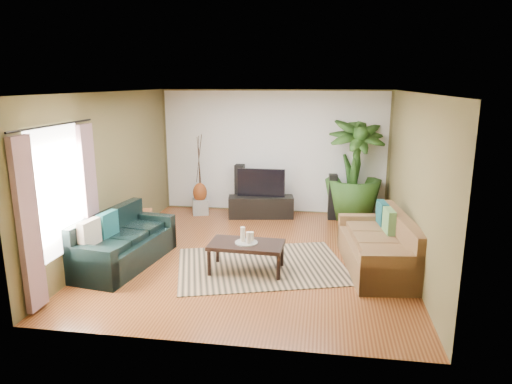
% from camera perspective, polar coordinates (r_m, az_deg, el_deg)
% --- Properties ---
extents(floor, '(5.50, 5.50, 0.00)m').
position_cam_1_polar(floor, '(7.82, -0.22, -7.85)').
color(floor, brown).
rests_on(floor, ground).
extents(ceiling, '(5.50, 5.50, 0.00)m').
position_cam_1_polar(ceiling, '(7.28, -0.24, 12.36)').
color(ceiling, white).
rests_on(ceiling, ground).
extents(wall_back, '(5.00, 0.00, 5.00)m').
position_cam_1_polar(wall_back, '(10.11, 2.19, 5.01)').
color(wall_back, brown).
rests_on(wall_back, ground).
extents(wall_front, '(5.00, 0.00, 5.00)m').
position_cam_1_polar(wall_front, '(4.82, -5.31, -4.69)').
color(wall_front, brown).
rests_on(wall_front, ground).
extents(wall_left, '(0.00, 5.50, 5.50)m').
position_cam_1_polar(wall_left, '(8.19, -17.80, 2.34)').
color(wall_left, brown).
rests_on(wall_left, ground).
extents(wall_right, '(0.00, 5.50, 5.50)m').
position_cam_1_polar(wall_right, '(7.47, 19.08, 1.20)').
color(wall_right, brown).
rests_on(wall_right, ground).
extents(backwall_panel, '(4.90, 0.00, 4.90)m').
position_cam_1_polar(backwall_panel, '(10.10, 2.18, 5.01)').
color(backwall_panel, white).
rests_on(backwall_panel, ground).
extents(window_pane, '(0.00, 1.80, 1.80)m').
position_cam_1_polar(window_pane, '(6.81, -23.58, 0.08)').
color(window_pane, white).
rests_on(window_pane, ground).
extents(curtain_near, '(0.08, 0.35, 2.20)m').
position_cam_1_polar(curtain_near, '(6.24, -26.58, -3.76)').
color(curtain_near, gray).
rests_on(curtain_near, ground).
extents(curtain_far, '(0.08, 0.35, 2.20)m').
position_cam_1_polar(curtain_far, '(7.47, -20.06, -0.47)').
color(curtain_far, gray).
rests_on(curtain_far, ground).
extents(curtain_rod, '(0.03, 1.90, 0.03)m').
position_cam_1_polar(curtain_rod, '(6.65, -23.94, 7.63)').
color(curtain_rod, black).
rests_on(curtain_rod, ground).
extents(sofa_left, '(1.10, 2.02, 0.85)m').
position_cam_1_polar(sofa_left, '(7.58, -16.12, -5.69)').
color(sofa_left, black).
rests_on(sofa_left, floor).
extents(sofa_right, '(1.16, 2.13, 0.85)m').
position_cam_1_polar(sofa_right, '(7.38, 14.91, -6.12)').
color(sofa_right, brown).
rests_on(sofa_right, floor).
extents(area_rug, '(3.04, 2.52, 0.01)m').
position_cam_1_polar(area_rug, '(7.36, 0.69, -9.20)').
color(area_rug, tan).
rests_on(area_rug, floor).
extents(coffee_table, '(1.15, 0.67, 0.46)m').
position_cam_1_polar(coffee_table, '(7.09, -1.21, -8.14)').
color(coffee_table, black).
rests_on(coffee_table, floor).
extents(candle_tray, '(0.35, 0.35, 0.02)m').
position_cam_1_polar(candle_tray, '(7.01, -1.22, -6.33)').
color(candle_tray, gray).
rests_on(candle_tray, coffee_table).
extents(candle_tall, '(0.07, 0.07, 0.23)m').
position_cam_1_polar(candle_tall, '(7.01, -1.67, -5.29)').
color(candle_tall, beige).
rests_on(candle_tall, candle_tray).
extents(candle_mid, '(0.07, 0.07, 0.17)m').
position_cam_1_polar(candle_mid, '(6.93, -0.95, -5.72)').
color(candle_mid, beige).
rests_on(candle_mid, candle_tray).
extents(candle_short, '(0.07, 0.07, 0.14)m').
position_cam_1_polar(candle_short, '(7.03, -0.57, -5.58)').
color(candle_short, white).
rests_on(candle_short, candle_tray).
extents(tv_stand, '(1.44, 0.64, 0.46)m').
position_cam_1_polar(tv_stand, '(9.85, 0.62, -1.87)').
color(tv_stand, black).
rests_on(tv_stand, floor).
extents(television, '(1.02, 0.06, 0.60)m').
position_cam_1_polar(television, '(9.74, 0.65, 1.18)').
color(television, black).
rests_on(television, tv_stand).
extents(speaker_left, '(0.20, 0.23, 1.09)m').
position_cam_1_polar(speaker_left, '(10.13, -2.04, 0.40)').
color(speaker_left, black).
rests_on(speaker_left, floor).
extents(speaker_right, '(0.19, 0.21, 0.98)m').
position_cam_1_polar(speaker_right, '(9.78, 9.54, -0.61)').
color(speaker_right, black).
rests_on(speaker_right, floor).
extents(potted_plant, '(1.41, 1.41, 2.12)m').
position_cam_1_polar(potted_plant, '(9.81, 12.14, 2.74)').
color(potted_plant, '#234818').
rests_on(potted_plant, floor).
extents(plant_pot, '(0.39, 0.39, 0.31)m').
position_cam_1_polar(plant_pot, '(10.01, 11.89, -2.38)').
color(plant_pot, black).
rests_on(plant_pot, floor).
extents(pedestal, '(0.43, 0.43, 0.34)m').
position_cam_1_polar(pedestal, '(10.19, -6.97, -1.82)').
color(pedestal, '#999A97').
rests_on(pedestal, floor).
extents(vase, '(0.31, 0.31, 0.43)m').
position_cam_1_polar(vase, '(10.11, -7.02, -0.06)').
color(vase, brown).
rests_on(vase, pedestal).
extents(side_table, '(0.62, 0.62, 0.53)m').
position_cam_1_polar(side_table, '(8.73, -14.56, -4.12)').
color(side_table, brown).
rests_on(side_table, floor).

